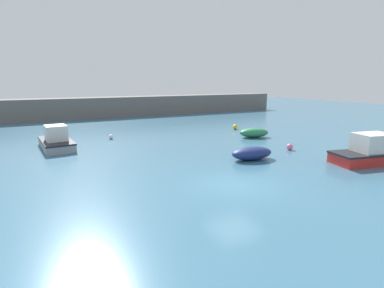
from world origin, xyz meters
name	(u,v)px	position (x,y,z in m)	size (l,w,h in m)	color
ground_plane	(234,187)	(0.00, 0.00, -0.10)	(120.00, 120.00, 0.20)	#38667F
harbor_breakwater	(104,107)	(0.00, 32.81, 1.44)	(58.22, 3.30, 2.87)	#66605B
cabin_cruiser_white	(56,141)	(-7.57, 13.43, 0.63)	(2.57, 5.18, 1.88)	gray
rowboat_blue_near	(252,153)	(4.02, 3.69, 0.44)	(3.10, 1.79, 0.88)	navy
rowboat_white_midwater	(254,133)	(9.30, 10.06, 0.44)	(3.06, 2.19, 0.88)	#287A4C
motorboat_grey_hull	(376,152)	(10.69, -0.61, 0.70)	(6.49, 3.25, 1.95)	red
mooring_buoy_yellow	(235,127)	(10.51, 14.81, 0.27)	(0.53, 0.53, 0.53)	yellow
mooring_buoy_pink	(290,147)	(8.44, 4.63, 0.24)	(0.48, 0.48, 0.48)	#EA668C
mooring_buoy_white	(111,137)	(-2.90, 15.42, 0.21)	(0.41, 0.41, 0.41)	white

